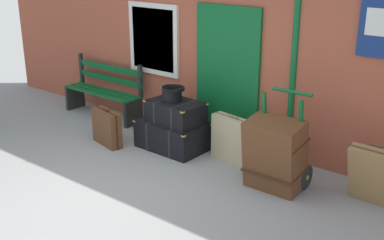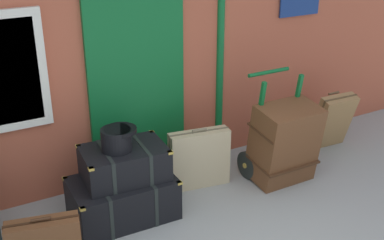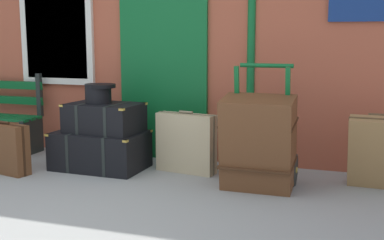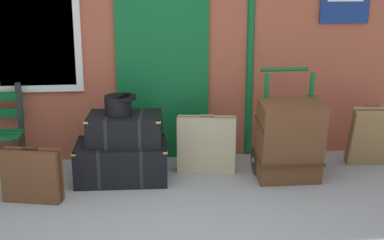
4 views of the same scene
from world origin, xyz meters
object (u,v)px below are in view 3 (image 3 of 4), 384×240
at_px(suitcase_tan, 186,143).
at_px(suitcase_slate, 375,152).
at_px(large_brown_trunk, 258,143).
at_px(suitcase_caramel, 5,149).
at_px(round_hatbox, 99,92).
at_px(steamer_trunk_middle, 104,118).
at_px(porters_trolley, 261,158).
at_px(steamer_trunk_base, 100,150).

height_order(suitcase_tan, suitcase_slate, suitcase_slate).
distance_m(large_brown_trunk, suitcase_caramel, 2.75).
bearing_deg(suitcase_tan, round_hatbox, -171.92).
relative_size(steamer_trunk_middle, porters_trolley, 0.70).
bearing_deg(steamer_trunk_middle, steamer_trunk_base, -151.94).
distance_m(steamer_trunk_middle, suitcase_caramel, 1.12).
bearing_deg(steamer_trunk_base, suitcase_slate, 2.90).
distance_m(suitcase_tan, suitcase_slate, 1.95).
distance_m(steamer_trunk_base, suitcase_slate, 2.92).
height_order(steamer_trunk_middle, round_hatbox, round_hatbox).
height_order(large_brown_trunk, suitcase_caramel, large_brown_trunk).
relative_size(steamer_trunk_middle, large_brown_trunk, 0.92).
height_order(round_hatbox, suitcase_tan, round_hatbox).
relative_size(steamer_trunk_middle, round_hatbox, 2.46).
height_order(steamer_trunk_middle, suitcase_tan, steamer_trunk_middle).
distance_m(suitcase_slate, suitcase_caramel, 3.86).
relative_size(round_hatbox, suitcase_caramel, 0.56).
xyz_separation_m(steamer_trunk_base, suitcase_tan, (0.97, 0.16, 0.11)).
bearing_deg(large_brown_trunk, porters_trolley, 90.00).
height_order(porters_trolley, suitcase_tan, porters_trolley).
bearing_deg(suitcase_tan, porters_trolley, -13.08).
bearing_deg(steamer_trunk_base, round_hatbox, 111.10).
bearing_deg(large_brown_trunk, suitcase_slate, 18.41).
distance_m(steamer_trunk_middle, porters_trolley, 1.82).
bearing_deg(large_brown_trunk, steamer_trunk_base, 173.49).
relative_size(large_brown_trunk, suitcase_slate, 1.24).
height_order(large_brown_trunk, suitcase_tan, large_brown_trunk).
bearing_deg(steamer_trunk_base, steamer_trunk_middle, 28.06).
xyz_separation_m(round_hatbox, suitcase_tan, (0.98, 0.14, -0.54)).
height_order(porters_trolley, suitcase_caramel, porters_trolley).
height_order(round_hatbox, suitcase_caramel, round_hatbox).
height_order(round_hatbox, large_brown_trunk, round_hatbox).
bearing_deg(suitcase_slate, round_hatbox, -177.57).
xyz_separation_m(steamer_trunk_middle, round_hatbox, (-0.06, -0.00, 0.28)).
height_order(steamer_trunk_base, suitcase_caramel, suitcase_caramel).
height_order(porters_trolley, large_brown_trunk, porters_trolley).
relative_size(steamer_trunk_base, round_hatbox, 2.97).
height_order(suitcase_tan, suitcase_caramel, suitcase_tan).
xyz_separation_m(porters_trolley, suitcase_caramel, (-2.73, -0.46, -0.00)).
bearing_deg(steamer_trunk_base, large_brown_trunk, -6.51).
distance_m(porters_trolley, suitcase_slate, 1.10).
bearing_deg(suitcase_tan, large_brown_trunk, -23.20).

